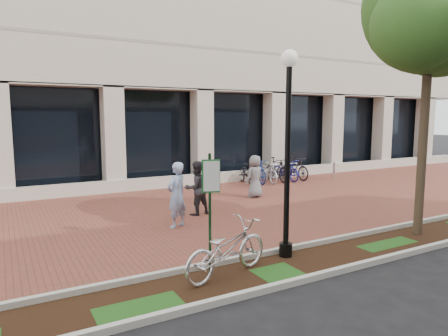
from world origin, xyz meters
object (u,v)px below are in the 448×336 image
parking_sign (210,199)px  pedestrian_right (255,176)px  bike_rack_cluster (271,170)px  locked_bicycle (227,249)px  bollard (334,170)px  lamppost (288,143)px  street_tree (431,16)px  pedestrian_left (177,195)px  pedestrian_mid (196,188)px

parking_sign → pedestrian_right: 7.66m
bike_rack_cluster → locked_bicycle: bearing=-123.2°
locked_bicycle → bike_rack_cluster: size_ratio=0.56×
parking_sign → bollard: size_ratio=2.64×
lamppost → bollard: bearing=40.4°
street_tree → parking_sign: bearing=178.5°
bike_rack_cluster → bollard: bearing=-8.1°
parking_sign → pedestrian_left: (0.75, 3.45, -0.60)m
pedestrian_left → pedestrian_mid: pedestrian_left is taller
bollard → locked_bicycle: bearing=-143.2°
pedestrian_right → lamppost: bearing=49.0°
parking_sign → bollard: bearing=57.7°
lamppost → pedestrian_left: bearing=109.2°
parking_sign → street_tree: street_tree is taller
lamppost → bollard: size_ratio=4.93×
lamppost → parking_sign: bearing=-175.5°
street_tree → bollard: (4.75, 7.81, -4.99)m
pedestrian_left → pedestrian_mid: (1.08, 1.02, -0.07)m
parking_sign → lamppost: size_ratio=0.54×
lamppost → pedestrian_left: size_ratio=2.42×
pedestrian_left → pedestrian_mid: 1.49m
locked_bicycle → pedestrian_right: pedestrian_right is taller
pedestrian_left → locked_bicycle: bearing=56.7°
parking_sign → locked_bicycle: (0.26, -0.16, -0.96)m
street_tree → pedestrian_right: bearing=100.1°
lamppost → bike_rack_cluster: 10.28m
locked_bicycle → pedestrian_right: size_ratio=1.27×
locked_bicycle → bollard: locked_bicycle is taller
pedestrian_mid → lamppost: bearing=83.7°
pedestrian_left → pedestrian_mid: size_ratio=1.08×
locked_bicycle → pedestrian_left: pedestrian_left is taller
parking_sign → lamppost: 2.14m
locked_bicycle → pedestrian_left: 3.66m
locked_bicycle → bollard: size_ratio=2.29×
lamppost → bollard: (8.81, 7.50, -2.01)m
parking_sign → street_tree: size_ratio=0.32×
pedestrian_mid → pedestrian_left: bearing=36.2°
lamppost → pedestrian_mid: bearing=91.0°
lamppost → street_tree: (4.06, -0.30, 2.97)m
street_tree → bollard: 10.41m
pedestrian_right → parking_sign: bearing=36.8°
parking_sign → lamppost: bearing=26.7°
parking_sign → pedestrian_left: bearing=99.9°
street_tree → pedestrian_right: street_tree is taller
lamppost → pedestrian_right: 6.65m
street_tree → locked_bicycle: (-5.70, -0.00, -4.91)m
lamppost → pedestrian_mid: (-0.08, 4.32, -1.63)m
pedestrian_right → bollard: bearing=-176.0°
lamppost → street_tree: street_tree is taller
street_tree → locked_bicycle: street_tree is taller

